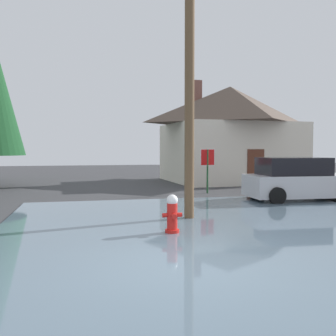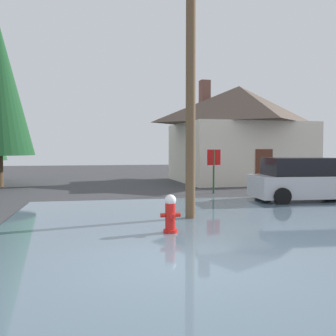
{
  "view_description": "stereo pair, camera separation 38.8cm",
  "coord_description": "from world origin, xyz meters",
  "px_view_note": "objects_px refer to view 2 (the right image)",
  "views": [
    {
      "loc": [
        -1.68,
        -6.23,
        2.07
      ],
      "look_at": [
        0.5,
        3.63,
        1.53
      ],
      "focal_mm": 40.58,
      "sensor_mm": 36.0,
      "label": 1
    },
    {
      "loc": [
        -1.3,
        -6.3,
        2.07
      ],
      "look_at": [
        0.5,
        3.63,
        1.53
      ],
      "focal_mm": 40.58,
      "sensor_mm": 36.0,
      "label": 2
    }
  ],
  "objects_px": {
    "house": "(239,132)",
    "utility_pole": "(191,46)",
    "fire_hydrant": "(170,215)",
    "parked_car": "(305,180)",
    "stop_sign_far": "(214,162)"
  },
  "relations": [
    {
      "from": "fire_hydrant",
      "to": "parked_car",
      "type": "distance_m",
      "value": 7.75
    },
    {
      "from": "house",
      "to": "utility_pole",
      "type": "bearing_deg",
      "value": -116.73
    },
    {
      "from": "fire_hydrant",
      "to": "house",
      "type": "relative_size",
      "value": 0.11
    },
    {
      "from": "utility_pole",
      "to": "stop_sign_far",
      "type": "xyz_separation_m",
      "value": [
        2.52,
        5.9,
        -3.52
      ]
    },
    {
      "from": "stop_sign_far",
      "to": "house",
      "type": "relative_size",
      "value": 0.24
    },
    {
      "from": "stop_sign_far",
      "to": "utility_pole",
      "type": "bearing_deg",
      "value": -113.13
    },
    {
      "from": "house",
      "to": "stop_sign_far",
      "type": "bearing_deg",
      "value": -120.14
    },
    {
      "from": "fire_hydrant",
      "to": "stop_sign_far",
      "type": "relative_size",
      "value": 0.47
    },
    {
      "from": "parked_car",
      "to": "stop_sign_far",
      "type": "bearing_deg",
      "value": 132.45
    },
    {
      "from": "fire_hydrant",
      "to": "parked_car",
      "type": "xyz_separation_m",
      "value": [
        6.19,
        4.65,
        0.33
      ]
    },
    {
      "from": "stop_sign_far",
      "to": "house",
      "type": "bearing_deg",
      "value": 59.86
    },
    {
      "from": "stop_sign_far",
      "to": "parked_car",
      "type": "relative_size",
      "value": 0.47
    },
    {
      "from": "stop_sign_far",
      "to": "parked_car",
      "type": "xyz_separation_m",
      "value": [
        2.76,
        -3.01,
        -0.63
      ]
    },
    {
      "from": "utility_pole",
      "to": "stop_sign_far",
      "type": "bearing_deg",
      "value": 66.87
    },
    {
      "from": "house",
      "to": "parked_car",
      "type": "height_order",
      "value": "house"
    }
  ]
}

